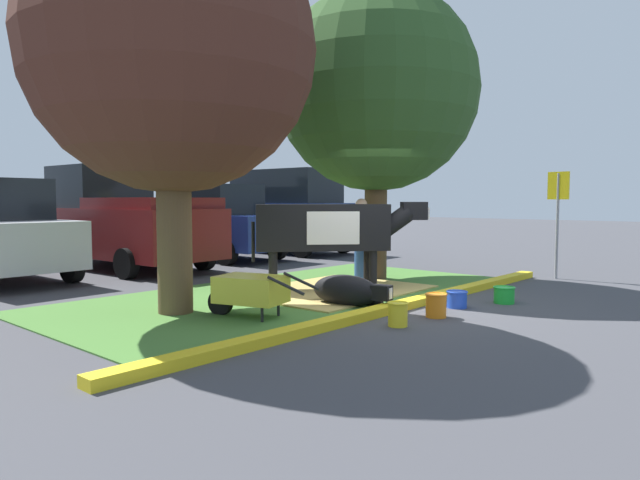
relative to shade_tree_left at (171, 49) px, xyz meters
name	(u,v)px	position (x,y,z in m)	size (l,w,h in m)	color
ground_plane	(379,302)	(2.67, -1.62, -3.67)	(80.00, 80.00, 0.00)	#424247
grass_island	(294,293)	(2.35, -0.06, -3.66)	(8.33, 4.03, 0.02)	#477A33
curb_yellow	(400,306)	(2.35, -2.22, -3.61)	(9.53, 0.24, 0.12)	yellow
hay_bedding	(333,291)	(2.92, -0.44, -3.65)	(3.20, 2.40, 0.04)	tan
shade_tree_left	(171,49)	(0.00, 0.00, 0.00)	(4.00, 4.00, 5.69)	brown
shade_tree_right	(377,91)	(4.70, -0.07, 0.10)	(4.02, 4.02, 5.80)	brown
cow_holstein	(328,228)	(2.94, -0.31, -2.55)	(2.58, 2.37, 1.57)	black
calf_lying	(348,291)	(2.04, -1.48, -3.43)	(0.66, 1.33, 0.48)	black
person_handler	(361,238)	(4.13, -0.13, -2.79)	(0.34, 0.46, 1.64)	#23478C
wheelbarrow	(250,290)	(0.49, -1.01, -3.29)	(0.91, 1.61, 0.63)	gold
parking_sign	(558,204)	(7.26, -2.76, -2.13)	(0.09, 0.44, 2.18)	#99999E
bucket_yellow	(398,314)	(1.41, -2.80, -3.51)	(0.27, 0.27, 0.31)	yellow
bucket_orange	(436,305)	(2.23, -2.88, -3.50)	(0.30, 0.30, 0.33)	orange
bucket_blue	(457,299)	(3.05, -2.76, -3.54)	(0.32, 0.32, 0.25)	blue
bucket_green	(504,295)	(3.87, -3.14, -3.53)	(0.34, 0.34, 0.26)	green
pickup_truck_maroon	(120,221)	(2.30, 5.64, -2.56)	(2.39, 5.48, 2.42)	maroon
sedan_blue	(216,223)	(5.12, 5.60, -2.69)	(2.16, 4.47, 2.02)	navy
suv_dark_grey	(286,211)	(7.76, 5.55, -2.40)	(2.27, 4.67, 2.52)	navy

